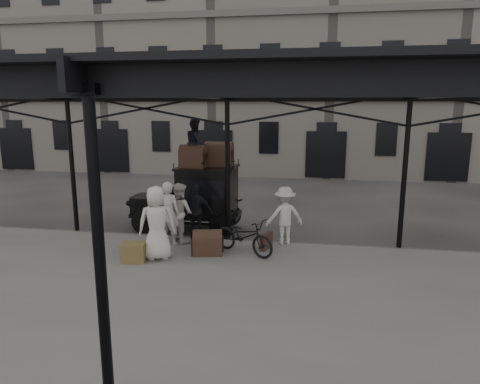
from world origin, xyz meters
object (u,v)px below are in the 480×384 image
object	(u,v)px
bicycle	(244,236)
steamer_trunk_platform	(208,244)
taxi	(198,195)
porter_left	(169,213)
steamer_trunk_roof_near	(193,158)
porter_official	(197,212)

from	to	relation	value
bicycle	steamer_trunk_platform	xyz separation A→B (m)	(-0.97, -0.22, -0.21)
taxi	porter_left	distance (m)	2.04
porter_left	steamer_trunk_roof_near	xyz separation A→B (m)	(0.27, 1.76, 1.40)
taxi	steamer_trunk_platform	size ratio (longest dim) A/B	4.61
steamer_trunk_platform	taxi	bearing A→B (deg)	97.62
steamer_trunk_roof_near	steamer_trunk_platform	distance (m)	3.32
porter_left	steamer_trunk_platform	size ratio (longest dim) A/B	2.36
porter_official	steamer_trunk_roof_near	distance (m)	1.90
steamer_trunk_roof_near	bicycle	bearing A→B (deg)	-42.48
porter_left	steamer_trunk_platform	world-z (taller)	porter_left
bicycle	steamer_trunk_roof_near	bearing A→B (deg)	70.76
steamer_trunk_platform	porter_left	bearing A→B (deg)	141.80
bicycle	steamer_trunk_platform	world-z (taller)	bicycle
porter_official	steamer_trunk_roof_near	world-z (taller)	steamer_trunk_roof_near
taxi	steamer_trunk_roof_near	size ratio (longest dim) A/B	4.39
taxi	porter_official	size ratio (longest dim) A/B	2.12
porter_official	steamer_trunk_roof_near	bearing A→B (deg)	-64.67
steamer_trunk_roof_near	porter_left	bearing A→B (deg)	-93.99
porter_left	taxi	bearing A→B (deg)	-93.78
steamer_trunk_roof_near	steamer_trunk_platform	size ratio (longest dim) A/B	1.05
porter_official	steamer_trunk_roof_near	size ratio (longest dim) A/B	2.07
bicycle	steamer_trunk_roof_near	xyz separation A→B (m)	(-2.00, 2.17, 1.83)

